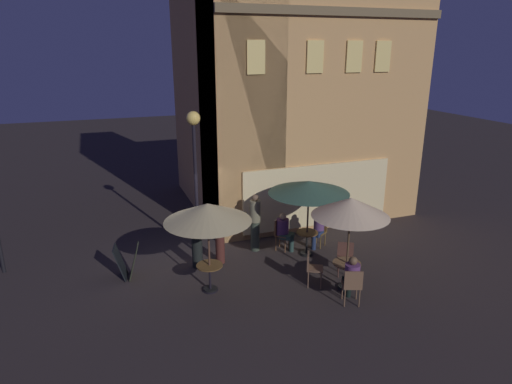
{
  "coord_description": "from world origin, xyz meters",
  "views": [
    {
      "loc": [
        -2.29,
        -11.44,
        5.91
      ],
      "look_at": [
        1.89,
        -0.08,
        1.99
      ],
      "focal_mm": 31.22,
      "sensor_mm": 36.0,
      "label": 1
    }
  ],
  "objects_px": {
    "street_lamp_near_corner": "(194,148)",
    "cafe_chair_2": "(352,284)",
    "cafe_chair_0": "(345,255)",
    "patron_seated_0": "(352,276)",
    "patron_standing_5": "(255,222)",
    "patio_umbrella_2": "(309,187)",
    "patron_seated_2": "(284,229)",
    "cafe_table_1": "(346,270)",
    "cafe_table_0": "(210,273)",
    "menu_sandwich_board": "(127,262)",
    "patio_umbrella_0": "(208,213)",
    "cafe_chair_4": "(280,231)",
    "cafe_chair_3": "(320,229)",
    "cafe_table_2": "(307,239)",
    "patron_seated_1": "(318,226)",
    "patio_umbrella_1": "(351,207)",
    "cafe_chair_1": "(312,266)",
    "patron_standing_4": "(220,235)",
    "patron_standing_3": "(197,239)"
  },
  "relations": [
    {
      "from": "street_lamp_near_corner",
      "to": "patron_seated_1",
      "type": "xyz_separation_m",
      "value": [
        3.59,
        -0.82,
        -2.53
      ]
    },
    {
      "from": "patron_seated_0",
      "to": "patron_seated_2",
      "type": "distance_m",
      "value": 3.28
    },
    {
      "from": "cafe_chair_2",
      "to": "patron_standing_5",
      "type": "relative_size",
      "value": 0.53
    },
    {
      "from": "cafe_table_1",
      "to": "patio_umbrella_2",
      "type": "bearing_deg",
      "value": 91.91
    },
    {
      "from": "cafe_chair_2",
      "to": "patron_seated_1",
      "type": "bearing_deg",
      "value": 7.74
    },
    {
      "from": "patio_umbrella_2",
      "to": "cafe_chair_3",
      "type": "distance_m",
      "value": 1.78
    },
    {
      "from": "cafe_table_1",
      "to": "patio_umbrella_2",
      "type": "distance_m",
      "value": 2.65
    },
    {
      "from": "patron_seated_0",
      "to": "cafe_chair_4",
      "type": "bearing_deg",
      "value": 28.89
    },
    {
      "from": "menu_sandwich_board",
      "to": "patron_standing_5",
      "type": "relative_size",
      "value": 0.51
    },
    {
      "from": "cafe_chair_3",
      "to": "patron_standing_3",
      "type": "bearing_deg",
      "value": -32.55
    },
    {
      "from": "cafe_table_0",
      "to": "cafe_chair_2",
      "type": "bearing_deg",
      "value": -31.42
    },
    {
      "from": "patron_standing_4",
      "to": "patio_umbrella_1",
      "type": "bearing_deg",
      "value": 64.01
    },
    {
      "from": "patron_seated_0",
      "to": "patron_standing_4",
      "type": "bearing_deg",
      "value": 58.96
    },
    {
      "from": "street_lamp_near_corner",
      "to": "cafe_chair_0",
      "type": "height_order",
      "value": "street_lamp_near_corner"
    },
    {
      "from": "cafe_table_2",
      "to": "patio_umbrella_0",
      "type": "distance_m",
      "value": 3.77
    },
    {
      "from": "patio_umbrella_1",
      "to": "patron_standing_4",
      "type": "bearing_deg",
      "value": 136.47
    },
    {
      "from": "cafe_table_2",
      "to": "cafe_table_1",
      "type": "bearing_deg",
      "value": -88.09
    },
    {
      "from": "street_lamp_near_corner",
      "to": "patron_standing_3",
      "type": "height_order",
      "value": "street_lamp_near_corner"
    },
    {
      "from": "street_lamp_near_corner",
      "to": "menu_sandwich_board",
      "type": "distance_m",
      "value": 3.59
    },
    {
      "from": "patio_umbrella_2",
      "to": "patron_seated_2",
      "type": "relative_size",
      "value": 1.95
    },
    {
      "from": "cafe_chair_1",
      "to": "cafe_chair_3",
      "type": "distance_m",
      "value": 2.56
    },
    {
      "from": "cafe_chair_2",
      "to": "patron_standing_4",
      "type": "height_order",
      "value": "patron_standing_4"
    },
    {
      "from": "cafe_chair_2",
      "to": "patron_seated_0",
      "type": "xyz_separation_m",
      "value": [
        0.05,
        0.14,
        0.12
      ]
    },
    {
      "from": "cafe_table_2",
      "to": "cafe_chair_4",
      "type": "bearing_deg",
      "value": 134.34
    },
    {
      "from": "patron_standing_4",
      "to": "patron_standing_5",
      "type": "relative_size",
      "value": 0.93
    },
    {
      "from": "cafe_chair_1",
      "to": "patron_standing_4",
      "type": "bearing_deg",
      "value": 160.69
    },
    {
      "from": "patio_umbrella_0",
      "to": "patron_standing_3",
      "type": "xyz_separation_m",
      "value": [
        -0.0,
        1.39,
        -1.26
      ]
    },
    {
      "from": "cafe_chair_4",
      "to": "cafe_table_2",
      "type": "bearing_deg",
      "value": 0.0
    },
    {
      "from": "cafe_table_1",
      "to": "cafe_table_0",
      "type": "bearing_deg",
      "value": 161.81
    },
    {
      "from": "cafe_chair_3",
      "to": "patron_standing_4",
      "type": "xyz_separation_m",
      "value": [
        -3.25,
        -0.07,
        0.31
      ]
    },
    {
      "from": "patron_standing_4",
      "to": "cafe_chair_0",
      "type": "bearing_deg",
      "value": 76.61
    },
    {
      "from": "cafe_table_2",
      "to": "cafe_chair_4",
      "type": "distance_m",
      "value": 0.88
    },
    {
      "from": "cafe_table_1",
      "to": "patron_seated_2",
      "type": "distance_m",
      "value": 2.71
    },
    {
      "from": "cafe_chair_4",
      "to": "patron_standing_4",
      "type": "distance_m",
      "value": 1.99
    },
    {
      "from": "street_lamp_near_corner",
      "to": "menu_sandwich_board",
      "type": "height_order",
      "value": "street_lamp_near_corner"
    },
    {
      "from": "patio_umbrella_1",
      "to": "cafe_chair_1",
      "type": "height_order",
      "value": "patio_umbrella_1"
    },
    {
      "from": "patron_seated_0",
      "to": "patron_seated_1",
      "type": "distance_m",
      "value": 3.21
    },
    {
      "from": "cafe_table_1",
      "to": "cafe_chair_2",
      "type": "distance_m",
      "value": 0.81
    },
    {
      "from": "cafe_chair_4",
      "to": "cafe_chair_2",
      "type": "bearing_deg",
      "value": -38.08
    },
    {
      "from": "cafe_chair_4",
      "to": "cafe_chair_3",
      "type": "bearing_deg",
      "value": 38.59
    },
    {
      "from": "patron_seated_0",
      "to": "patron_standing_5",
      "type": "xyz_separation_m",
      "value": [
        -1.17,
        3.57,
        0.21
      ]
    },
    {
      "from": "patron_seated_1",
      "to": "patio_umbrella_1",
      "type": "bearing_deg",
      "value": 44.65
    },
    {
      "from": "cafe_chair_0",
      "to": "patron_standing_4",
      "type": "height_order",
      "value": "patron_standing_4"
    },
    {
      "from": "patron_seated_0",
      "to": "patron_standing_5",
      "type": "height_order",
      "value": "patron_standing_5"
    },
    {
      "from": "patron_standing_5",
      "to": "cafe_chair_1",
      "type": "bearing_deg",
      "value": 35.41
    },
    {
      "from": "street_lamp_near_corner",
      "to": "cafe_chair_3",
      "type": "relative_size",
      "value": 4.75
    },
    {
      "from": "patron_seated_1",
      "to": "patron_seated_2",
      "type": "bearing_deg",
      "value": -41.4
    },
    {
      "from": "patron_seated_2",
      "to": "patio_umbrella_0",
      "type": "bearing_deg",
      "value": -104.7
    },
    {
      "from": "menu_sandwich_board",
      "to": "patio_umbrella_0",
      "type": "distance_m",
      "value": 2.89
    },
    {
      "from": "street_lamp_near_corner",
      "to": "cafe_chair_2",
      "type": "xyz_separation_m",
      "value": [
        2.79,
        -4.07,
        -2.66
      ]
    }
  ]
}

